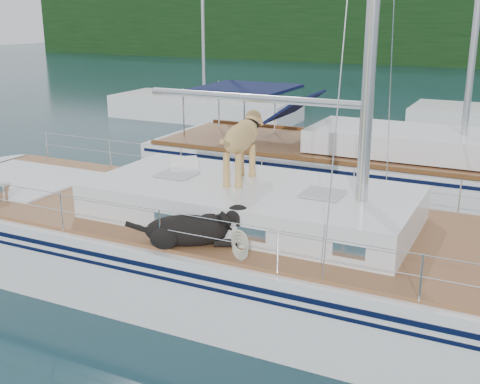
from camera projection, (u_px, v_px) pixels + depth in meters
The scene contains 5 objects.
ground at pixel (209, 279), 10.51m from camera, with size 120.00×120.00×0.00m, color black.
shore_bank at pixel (479, 59), 49.99m from camera, with size 92.00×1.00×1.20m, color #595147.
main_sailboat at pixel (214, 243), 10.26m from camera, with size 12.00×3.95×14.01m.
neighbor_sailboat at pixel (364, 169), 15.26m from camera, with size 11.00×3.50×13.30m.
bg_boat_west at pixel (204, 109), 25.78m from camera, with size 8.00×3.00×11.65m.
Camera 1 is at (4.73, -8.38, 4.51)m, focal length 45.00 mm.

